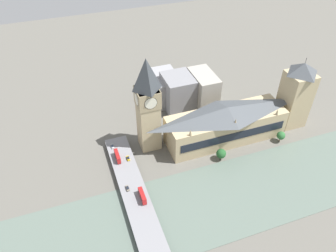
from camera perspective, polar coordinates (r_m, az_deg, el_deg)
The scene contains 16 objects.
ground_plane at distance 235.79m, azimuth 9.67°, elevation -4.91°, with size 600.00×600.00×0.00m, color #605E56.
river_water at distance 216.65m, azimuth 13.88°, elevation -10.85°, with size 56.81×360.00×0.30m, color slate.
parliament_hall at distance 239.71m, azimuth 10.02°, elevation 0.46°, with size 26.05×86.81×28.50m.
clock_tower at distance 216.87m, azimuth -3.55°, elevation 3.82°, with size 15.20×15.20×70.20m.
victoria_tower at distance 262.02m, azimuth 21.36°, elevation 5.13°, with size 18.56×18.56×56.43m.
road_bridge at distance 194.51m, azimuth -4.32°, elevation -15.85°, with size 145.63×15.65×4.28m.
double_decker_bus_lead at distance 199.84m, azimuth -4.50°, elevation -12.00°, with size 10.75×2.63×5.00m.
double_decker_bus_mid at distance 224.00m, azimuth -8.81°, elevation -5.19°, with size 10.87×2.53×5.03m.
car_northbound_mid at distance 234.63m, azimuth -9.66°, elevation -3.50°, with size 4.47×1.80×1.37m.
car_northbound_tail at distance 224.45m, azimuth -6.96°, elevation -5.60°, with size 4.56×1.78×1.43m.
car_southbound_lead at distance 207.01m, azimuth -7.06°, elevation -10.69°, with size 4.50×1.78×1.37m.
city_block_west at distance 278.88m, azimuth -0.42°, elevation 6.76°, with size 32.80×19.98×23.59m.
city_block_center at distance 268.25m, azimuth 1.76°, elevation 5.90°, with size 26.29×23.26×28.61m.
city_block_east at distance 271.91m, azimuth 6.10°, elevation 6.28°, with size 30.70×17.14×29.33m.
tree_embankment_near at distance 228.14m, azimuth 9.23°, elevation -4.77°, with size 6.84×6.84×8.96m.
tree_embankment_mid at distance 252.54m, azimuth 19.08°, elevation -1.59°, with size 6.14×6.14×8.78m.
Camera 1 is at (-142.34, 92.72, 163.53)m, focal length 35.00 mm.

